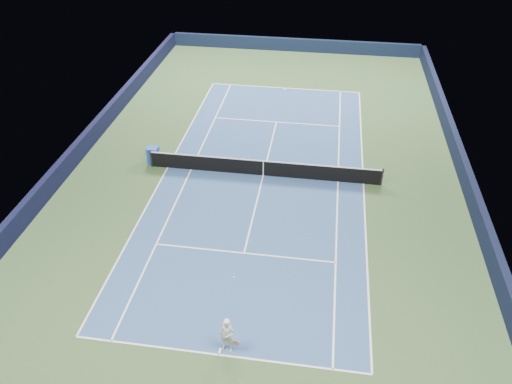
# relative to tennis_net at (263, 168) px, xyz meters

# --- Properties ---
(ground) EXTENTS (40.00, 40.00, 0.00)m
(ground) POSITION_rel_tennis_net_xyz_m (0.00, 0.00, -0.50)
(ground) COLOR #304A28
(ground) RESTS_ON ground
(wall_far) EXTENTS (22.00, 0.35, 1.10)m
(wall_far) POSITION_rel_tennis_net_xyz_m (0.00, 19.82, 0.05)
(wall_far) COLOR #101932
(wall_far) RESTS_ON ground
(wall_right) EXTENTS (0.35, 40.00, 1.10)m
(wall_right) POSITION_rel_tennis_net_xyz_m (10.82, 0.00, 0.05)
(wall_right) COLOR black
(wall_right) RESTS_ON ground
(wall_left) EXTENTS (0.35, 40.00, 1.10)m
(wall_left) POSITION_rel_tennis_net_xyz_m (-10.82, 0.00, 0.05)
(wall_left) COLOR black
(wall_left) RESTS_ON ground
(court_surface) EXTENTS (10.97, 23.77, 0.01)m
(court_surface) POSITION_rel_tennis_net_xyz_m (0.00, 0.00, -0.50)
(court_surface) COLOR navy
(court_surface) RESTS_ON ground
(baseline_far) EXTENTS (10.97, 0.08, 0.00)m
(baseline_far) POSITION_rel_tennis_net_xyz_m (0.00, 11.88, -0.50)
(baseline_far) COLOR white
(baseline_far) RESTS_ON ground
(baseline_near) EXTENTS (10.97, 0.08, 0.00)m
(baseline_near) POSITION_rel_tennis_net_xyz_m (0.00, -11.88, -0.50)
(baseline_near) COLOR white
(baseline_near) RESTS_ON ground
(sideline_doubles_right) EXTENTS (0.08, 23.77, 0.00)m
(sideline_doubles_right) POSITION_rel_tennis_net_xyz_m (5.49, 0.00, -0.50)
(sideline_doubles_right) COLOR white
(sideline_doubles_right) RESTS_ON ground
(sideline_doubles_left) EXTENTS (0.08, 23.77, 0.00)m
(sideline_doubles_left) POSITION_rel_tennis_net_xyz_m (-5.49, 0.00, -0.50)
(sideline_doubles_left) COLOR white
(sideline_doubles_left) RESTS_ON ground
(sideline_singles_right) EXTENTS (0.08, 23.77, 0.00)m
(sideline_singles_right) POSITION_rel_tennis_net_xyz_m (4.12, 0.00, -0.50)
(sideline_singles_right) COLOR white
(sideline_singles_right) RESTS_ON ground
(sideline_singles_left) EXTENTS (0.08, 23.77, 0.00)m
(sideline_singles_left) POSITION_rel_tennis_net_xyz_m (-4.12, 0.00, -0.50)
(sideline_singles_left) COLOR white
(sideline_singles_left) RESTS_ON ground
(service_line_far) EXTENTS (8.23, 0.08, 0.00)m
(service_line_far) POSITION_rel_tennis_net_xyz_m (0.00, 6.40, -0.50)
(service_line_far) COLOR white
(service_line_far) RESTS_ON ground
(service_line_near) EXTENTS (8.23, 0.08, 0.00)m
(service_line_near) POSITION_rel_tennis_net_xyz_m (0.00, -6.40, -0.50)
(service_line_near) COLOR white
(service_line_near) RESTS_ON ground
(center_service_line) EXTENTS (0.08, 12.80, 0.00)m
(center_service_line) POSITION_rel_tennis_net_xyz_m (0.00, 0.00, -0.50)
(center_service_line) COLOR white
(center_service_line) RESTS_ON ground
(center_mark_far) EXTENTS (0.08, 0.30, 0.00)m
(center_mark_far) POSITION_rel_tennis_net_xyz_m (0.00, 11.73, -0.50)
(center_mark_far) COLOR white
(center_mark_far) RESTS_ON ground
(center_mark_near) EXTENTS (0.08, 0.30, 0.00)m
(center_mark_near) POSITION_rel_tennis_net_xyz_m (0.00, -11.73, -0.50)
(center_mark_near) COLOR white
(center_mark_near) RESTS_ON ground
(tennis_net) EXTENTS (12.90, 0.10, 1.07)m
(tennis_net) POSITION_rel_tennis_net_xyz_m (0.00, 0.00, 0.00)
(tennis_net) COLOR black
(tennis_net) RESTS_ON ground
(sponsor_cube) EXTENTS (0.64, 0.58, 1.00)m
(sponsor_cube) POSITION_rel_tennis_net_xyz_m (-6.40, 0.40, -0.01)
(sponsor_cube) COLOR blue
(sponsor_cube) RESTS_ON ground
(tennis_player) EXTENTS (0.77, 1.27, 2.74)m
(tennis_player) POSITION_rel_tennis_net_xyz_m (0.28, -11.57, 0.27)
(tennis_player) COLOR silver
(tennis_player) RESTS_ON ground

